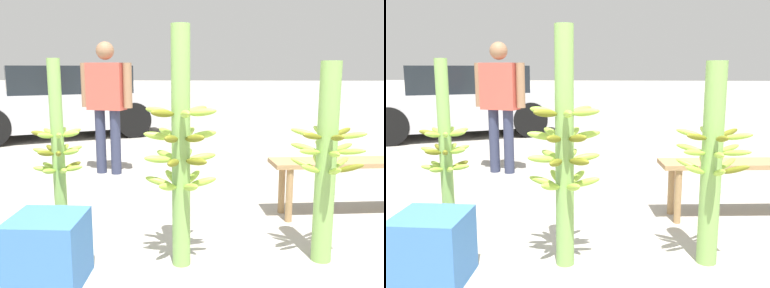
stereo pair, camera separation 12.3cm
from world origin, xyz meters
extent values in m
plane|color=#9E998E|center=(0.00, 0.00, 0.00)|extent=(80.00, 80.00, 0.00)
cylinder|color=#7AA851|center=(-0.92, 0.48, 0.69)|extent=(0.09, 0.09, 1.39)
ellipsoid|color=#93BC3D|center=(-0.87, 0.38, 0.85)|extent=(0.10, 0.15, 0.07)
ellipsoid|color=#93BC3D|center=(-0.81, 0.46, 0.85)|extent=(0.15, 0.07, 0.07)
ellipsoid|color=#93BC3D|center=(-0.83, 0.55, 0.85)|extent=(0.14, 0.12, 0.07)
ellipsoid|color=#93BC3D|center=(-0.92, 0.60, 0.85)|extent=(0.04, 0.15, 0.07)
ellipsoid|color=#93BC3D|center=(-1.01, 0.55, 0.85)|extent=(0.14, 0.12, 0.07)
ellipsoid|color=#656718|center=(-1.03, 0.46, 0.85)|extent=(0.15, 0.07, 0.07)
ellipsoid|color=#93BC3D|center=(-0.97, 0.38, 0.85)|extent=(0.10, 0.15, 0.07)
ellipsoid|color=#93BC3D|center=(-1.03, 0.47, 0.72)|extent=(0.15, 0.06, 0.07)
ellipsoid|color=#656718|center=(-0.98, 0.39, 0.72)|extent=(0.11, 0.15, 0.07)
ellipsoid|color=#656718|center=(-0.88, 0.38, 0.72)|extent=(0.09, 0.15, 0.07)
ellipsoid|color=#93BC3D|center=(-0.82, 0.45, 0.72)|extent=(0.15, 0.08, 0.07)
ellipsoid|color=#93BC3D|center=(-0.83, 0.55, 0.72)|extent=(0.14, 0.11, 0.07)
ellipsoid|color=#93BC3D|center=(-0.91, 0.59, 0.72)|extent=(0.05, 0.15, 0.07)
ellipsoid|color=#656718|center=(-1.00, 0.56, 0.72)|extent=(0.13, 0.13, 0.07)
ellipsoid|color=#656718|center=(-0.85, 0.57, 0.59)|extent=(0.13, 0.13, 0.07)
ellipsoid|color=#93BC3D|center=(-0.94, 0.59, 0.59)|extent=(0.06, 0.15, 0.07)
ellipsoid|color=#93BC3D|center=(-1.02, 0.54, 0.59)|extent=(0.15, 0.11, 0.07)
ellipsoid|color=#93BC3D|center=(-1.02, 0.44, 0.59)|extent=(0.15, 0.09, 0.07)
ellipsoid|color=#93BC3D|center=(-0.95, 0.38, 0.59)|extent=(0.08, 0.15, 0.07)
ellipsoid|color=#93BC3D|center=(-0.86, 0.39, 0.59)|extent=(0.11, 0.14, 0.07)
ellipsoid|color=#93BC3D|center=(-0.81, 0.48, 0.59)|extent=(0.15, 0.05, 0.07)
cylinder|color=#7AA851|center=(0.00, 0.19, 0.80)|extent=(0.12, 0.12, 1.59)
ellipsoid|color=#93BC3D|center=(-0.15, 0.23, 1.04)|extent=(0.20, 0.09, 0.07)
ellipsoid|color=#656718|center=(-0.11, 0.08, 1.04)|extent=(0.17, 0.17, 0.07)
ellipsoid|color=#93BC3D|center=(0.04, 0.05, 1.04)|extent=(0.10, 0.20, 0.07)
ellipsoid|color=#93BC3D|center=(0.14, 0.16, 1.04)|extent=(0.20, 0.09, 0.07)
ellipsoid|color=#93BC3D|center=(0.10, 0.30, 1.04)|extent=(0.17, 0.17, 0.07)
ellipsoid|color=#93BC3D|center=(-0.04, 0.33, 1.04)|extent=(0.10, 0.20, 0.07)
ellipsoid|color=#93BC3D|center=(0.14, 0.22, 0.89)|extent=(0.20, 0.08, 0.08)
ellipsoid|color=#93BC3D|center=(0.04, 0.33, 0.89)|extent=(0.11, 0.20, 0.08)
ellipsoid|color=#93BC3D|center=(-0.10, 0.30, 0.89)|extent=(0.16, 0.17, 0.08)
ellipsoid|color=#93BC3D|center=(-0.15, 0.16, 0.89)|extent=(0.20, 0.08, 0.08)
ellipsoid|color=#656718|center=(-0.05, 0.05, 0.89)|extent=(0.11, 0.20, 0.08)
ellipsoid|color=#656718|center=(0.09, 0.08, 0.89)|extent=(0.16, 0.17, 0.08)
ellipsoid|color=#93BC3D|center=(0.14, 0.23, 0.74)|extent=(0.19, 0.10, 0.07)
ellipsoid|color=#93BC3D|center=(0.03, 0.33, 0.74)|extent=(0.09, 0.19, 0.07)
ellipsoid|color=#93BC3D|center=(-0.11, 0.29, 0.74)|extent=(0.17, 0.17, 0.07)
ellipsoid|color=#93BC3D|center=(-0.15, 0.15, 0.74)|extent=(0.19, 0.10, 0.07)
ellipsoid|color=#656718|center=(-0.04, 0.05, 0.74)|extent=(0.09, 0.19, 0.07)
ellipsoid|color=#656718|center=(0.10, 0.09, 0.74)|extent=(0.17, 0.17, 0.07)
ellipsoid|color=#93BC3D|center=(-0.08, 0.07, 0.58)|extent=(0.14, 0.19, 0.10)
ellipsoid|color=#93BC3D|center=(0.07, 0.07, 0.58)|extent=(0.14, 0.19, 0.10)
ellipsoid|color=#93BC3D|center=(0.14, 0.19, 0.58)|extent=(0.19, 0.05, 0.10)
ellipsoid|color=#93BC3D|center=(0.07, 0.32, 0.58)|extent=(0.14, 0.19, 0.10)
ellipsoid|color=#93BC3D|center=(-0.08, 0.32, 0.58)|extent=(0.14, 0.19, 0.10)
ellipsoid|color=#93BC3D|center=(-0.15, 0.19, 0.58)|extent=(0.19, 0.05, 0.10)
cylinder|color=#7AA851|center=(0.97, 0.29, 0.68)|extent=(0.14, 0.14, 1.37)
ellipsoid|color=#93BC3D|center=(1.11, 0.23, 0.89)|extent=(0.19, 0.11, 0.07)
ellipsoid|color=#656718|center=(1.09, 0.39, 0.89)|extent=(0.17, 0.15, 0.07)
ellipsoid|color=#93BC3D|center=(0.95, 0.45, 0.89)|extent=(0.06, 0.19, 0.07)
ellipsoid|color=#93BC3D|center=(0.82, 0.35, 0.89)|extent=(0.19, 0.11, 0.07)
ellipsoid|color=#656718|center=(0.84, 0.20, 0.89)|extent=(0.17, 0.15, 0.07)
ellipsoid|color=#656718|center=(0.99, 0.14, 0.89)|extent=(0.06, 0.19, 0.07)
ellipsoid|color=#93BC3D|center=(0.83, 0.36, 0.79)|extent=(0.19, 0.12, 0.07)
ellipsoid|color=#93BC3D|center=(0.84, 0.21, 0.79)|extent=(0.18, 0.13, 0.07)
ellipsoid|color=#93BC3D|center=(0.97, 0.14, 0.79)|extent=(0.05, 0.19, 0.07)
ellipsoid|color=#93BC3D|center=(1.10, 0.22, 0.79)|extent=(0.19, 0.12, 0.07)
ellipsoid|color=#93BC3D|center=(1.10, 0.38, 0.79)|extent=(0.18, 0.13, 0.07)
ellipsoid|color=#93BC3D|center=(0.96, 0.45, 0.79)|extent=(0.05, 0.19, 0.07)
ellipsoid|color=#93BC3D|center=(0.95, 0.44, 0.67)|extent=(0.06, 0.19, 0.10)
ellipsoid|color=#93BC3D|center=(0.83, 0.35, 0.67)|extent=(0.19, 0.11, 0.10)
ellipsoid|color=#93BC3D|center=(0.85, 0.20, 0.67)|extent=(0.17, 0.14, 0.10)
ellipsoid|color=#93BC3D|center=(0.98, 0.14, 0.67)|extent=(0.06, 0.19, 0.10)
ellipsoid|color=#656718|center=(1.11, 0.23, 0.67)|extent=(0.19, 0.11, 0.10)
ellipsoid|color=#93BC3D|center=(1.09, 0.38, 0.67)|extent=(0.17, 0.14, 0.10)
cylinder|color=#2D334C|center=(-0.99, 2.66, 0.40)|extent=(0.15, 0.15, 0.81)
cylinder|color=#2D334C|center=(-1.19, 2.71, 0.40)|extent=(0.15, 0.15, 0.81)
cube|color=#BF4C3F|center=(-1.09, 2.69, 1.09)|extent=(0.49, 0.30, 0.57)
cylinder|color=#936B4C|center=(-0.81, 2.62, 1.11)|extent=(0.13, 0.13, 0.54)
cylinder|color=#936B4C|center=(-1.36, 2.75, 1.11)|extent=(0.13, 0.13, 0.54)
sphere|color=#936B4C|center=(-1.09, 2.69, 1.52)|extent=(0.22, 0.22, 0.22)
cube|color=#99754C|center=(1.44, 1.22, 0.49)|extent=(1.45, 0.49, 0.04)
cylinder|color=#99754C|center=(0.85, 1.28, 0.24)|extent=(0.06, 0.06, 0.47)
cylinder|color=#99754C|center=(0.87, 1.04, 0.24)|extent=(0.06, 0.06, 0.47)
cube|color=#B7B7BC|center=(-2.73, 5.63, 0.51)|extent=(4.34, 3.33, 0.66)
cube|color=black|center=(-2.59, 5.70, 1.10)|extent=(2.67, 2.41, 0.51)
cylinder|color=black|center=(-1.28, 5.48, 0.33)|extent=(0.68, 0.48, 0.66)
cylinder|color=black|center=(-1.98, 6.89, 0.33)|extent=(0.68, 0.48, 0.66)
cube|color=#386BB2|center=(-0.80, -0.10, 0.22)|extent=(0.43, 0.43, 0.43)
camera|label=1|loc=(0.19, -2.54, 1.33)|focal=40.00mm
camera|label=2|loc=(0.31, -2.53, 1.33)|focal=40.00mm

